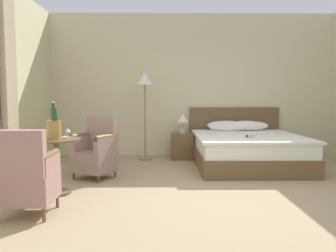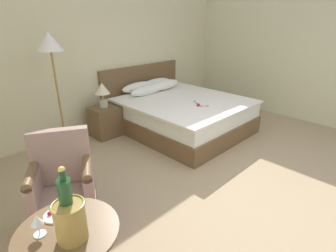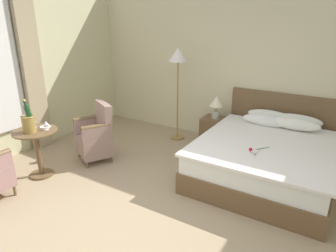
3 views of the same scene
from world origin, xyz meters
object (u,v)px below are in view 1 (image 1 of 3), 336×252
object	(u,v)px
bedside_lamp	(182,120)
armchair_by_window	(96,151)
nightstand	(182,146)
armchair_facing_bed	(27,176)
champagne_bucket	(54,127)
bed	(245,148)
wine_glass_near_bucket	(68,131)
wine_glass_near_edge	(48,130)
side_table_round	(57,159)
floor_lamp_brass	(145,86)
snack_plate	(61,137)

from	to	relation	value
bedside_lamp	armchair_by_window	world-z (taller)	armchair_by_window
nightstand	armchair_by_window	world-z (taller)	armchair_by_window
armchair_by_window	armchair_facing_bed	world-z (taller)	armchair_by_window
champagne_bucket	armchair_facing_bed	bearing A→B (deg)	-94.23
bed	bedside_lamp	size ratio (longest dim) A/B	5.42
nightstand	wine_glass_near_bucket	size ratio (longest dim) A/B	3.98
wine_glass_near_edge	bedside_lamp	bearing A→B (deg)	51.28
nightstand	armchair_by_window	bearing A→B (deg)	-132.09
bedside_lamp	nightstand	bearing A→B (deg)	-0.00
side_table_round	wine_glass_near_bucket	xyz separation A→B (m)	(0.12, 0.11, 0.36)
bed	champagne_bucket	size ratio (longest dim) A/B	4.62
champagne_bucket	wine_glass_near_edge	bearing A→B (deg)	129.81
floor_lamp_brass	bed	bearing A→B (deg)	-17.06
armchair_by_window	bed	bearing A→B (deg)	19.98
floor_lamp_brass	armchair_by_window	bearing A→B (deg)	-114.18
armchair_by_window	armchair_facing_bed	xyz separation A→B (m)	(-0.39, -1.69, 0.01)
side_table_round	bedside_lamp	bearing A→B (deg)	54.17
floor_lamp_brass	champagne_bucket	size ratio (longest dim) A/B	3.63
bedside_lamp	floor_lamp_brass	xyz separation A→B (m)	(-0.77, -0.08, 0.70)
nightstand	snack_plate	xyz separation A→B (m)	(-1.80, -2.31, 0.48)
nightstand	wine_glass_near_edge	world-z (taller)	wine_glass_near_edge
nightstand	armchair_facing_bed	world-z (taller)	armchair_facing_bed
bedside_lamp	floor_lamp_brass	distance (m)	1.05
floor_lamp_brass	wine_glass_near_edge	size ratio (longest dim) A/B	12.32
bed	nightstand	bearing A→B (deg)	149.90
bedside_lamp	wine_glass_near_bucket	distance (m)	2.91
bed	nightstand	world-z (taller)	bed
champagne_bucket	armchair_by_window	distance (m)	1.11
bedside_lamp	snack_plate	world-z (taller)	bedside_lamp
armchair_by_window	armchair_facing_bed	size ratio (longest dim) A/B	1.03
bedside_lamp	wine_glass_near_edge	size ratio (longest dim) A/B	2.89
nightstand	side_table_round	distance (m)	3.08
bedside_lamp	armchair_facing_bed	size ratio (longest dim) A/B	0.44
nightstand	champagne_bucket	xyz separation A→B (m)	(-1.80, -2.57, 0.63)
bedside_lamp	armchair_by_window	distance (m)	2.22
bed	armchair_by_window	world-z (taller)	bed
bed	champagne_bucket	distance (m)	3.56
floor_lamp_brass	wine_glass_near_edge	bearing A→B (deg)	-116.44
nightstand	floor_lamp_brass	world-z (taller)	floor_lamp_brass
armchair_facing_bed	snack_plate	bearing A→B (deg)	86.67
armchair_facing_bed	armchair_by_window	bearing A→B (deg)	77.14
side_table_round	armchair_by_window	bearing A→B (deg)	69.00
champagne_bucket	snack_plate	world-z (taller)	champagne_bucket
bedside_lamp	wine_glass_near_edge	world-z (taller)	bedside_lamp
side_table_round	snack_plate	distance (m)	0.33
bedside_lamp	champagne_bucket	size ratio (longest dim) A/B	0.85
bed	wine_glass_near_edge	size ratio (longest dim) A/B	15.68
champagne_bucket	snack_plate	xyz separation A→B (m)	(0.00, 0.26, -0.15)
floor_lamp_brass	wine_glass_near_edge	distance (m)	2.69
bed	armchair_facing_bed	bearing A→B (deg)	-138.66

